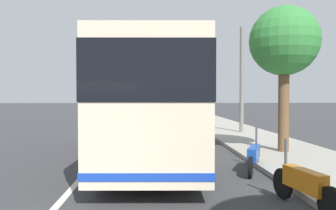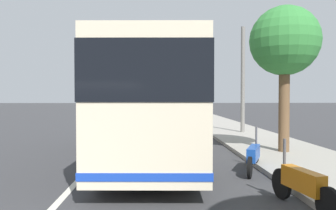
{
  "view_description": "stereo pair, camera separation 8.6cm",
  "coord_description": "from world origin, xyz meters",
  "px_view_note": "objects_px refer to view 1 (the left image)",
  "views": [
    {
      "loc": [
        -2.74,
        -1.86,
        2.12
      ],
      "look_at": [
        8.54,
        -2.39,
        1.84
      ],
      "focal_mm": 35.39,
      "sensor_mm": 36.0,
      "label": 1
    },
    {
      "loc": [
        -2.74,
        -1.94,
        2.12
      ],
      "look_at": [
        8.54,
        -2.39,
        1.84
      ],
      "focal_mm": 35.39,
      "sensor_mm": 36.0,
      "label": 2
    }
  ],
  "objects_px": {
    "coach_bus": "(156,98)",
    "utility_pole": "(242,81)",
    "motorcycle_angled": "(254,156)",
    "roadside_tree_mid_block": "(284,43)",
    "motorcycle_mid_row": "(304,185)",
    "car_behind_bus": "(125,108)",
    "car_side_street": "(121,109)"
  },
  "relations": [
    {
      "from": "motorcycle_mid_row",
      "to": "motorcycle_angled",
      "type": "relative_size",
      "value": 1.03
    },
    {
      "from": "motorcycle_angled",
      "to": "car_side_street",
      "type": "height_order",
      "value": "car_side_street"
    },
    {
      "from": "coach_bus",
      "to": "car_side_street",
      "type": "relative_size",
      "value": 2.35
    },
    {
      "from": "motorcycle_angled",
      "to": "car_side_street",
      "type": "xyz_separation_m",
      "value": [
        27.85,
        6.38,
        0.26
      ]
    },
    {
      "from": "coach_bus",
      "to": "car_behind_bus",
      "type": "height_order",
      "value": "coach_bus"
    },
    {
      "from": "car_side_street",
      "to": "car_behind_bus",
      "type": "bearing_deg",
      "value": -176.97
    },
    {
      "from": "motorcycle_mid_row",
      "to": "utility_pole",
      "type": "relative_size",
      "value": 0.34
    },
    {
      "from": "roadside_tree_mid_block",
      "to": "coach_bus",
      "type": "bearing_deg",
      "value": 95.04
    },
    {
      "from": "motorcycle_mid_row",
      "to": "utility_pole",
      "type": "xyz_separation_m",
      "value": [
        12.32,
        -2.17,
        2.54
      ]
    },
    {
      "from": "coach_bus",
      "to": "utility_pole",
      "type": "xyz_separation_m",
      "value": [
        6.99,
        -4.89,
        0.94
      ]
    },
    {
      "from": "motorcycle_angled",
      "to": "roadside_tree_mid_block",
      "type": "bearing_deg",
      "value": -12.73
    },
    {
      "from": "utility_pole",
      "to": "motorcycle_angled",
      "type": "bearing_deg",
      "value": 166.87
    },
    {
      "from": "coach_bus",
      "to": "roadside_tree_mid_block",
      "type": "bearing_deg",
      "value": -82.43
    },
    {
      "from": "car_side_street",
      "to": "utility_pole",
      "type": "bearing_deg",
      "value": 26.3
    },
    {
      "from": "car_behind_bus",
      "to": "coach_bus",
      "type": "bearing_deg",
      "value": 6.74
    },
    {
      "from": "motorcycle_mid_row",
      "to": "car_side_street",
      "type": "distance_m",
      "value": 31.66
    },
    {
      "from": "car_behind_bus",
      "to": "roadside_tree_mid_block",
      "type": "distance_m",
      "value": 32.87
    },
    {
      "from": "roadside_tree_mid_block",
      "to": "utility_pole",
      "type": "relative_size",
      "value": 0.89
    },
    {
      "from": "coach_bus",
      "to": "roadside_tree_mid_block",
      "type": "height_order",
      "value": "roadside_tree_mid_block"
    },
    {
      "from": "coach_bus",
      "to": "motorcycle_angled",
      "type": "height_order",
      "value": "coach_bus"
    },
    {
      "from": "roadside_tree_mid_block",
      "to": "utility_pole",
      "type": "bearing_deg",
      "value": -2.21
    },
    {
      "from": "coach_bus",
      "to": "utility_pole",
      "type": "height_order",
      "value": "utility_pole"
    },
    {
      "from": "motorcycle_mid_row",
      "to": "motorcycle_angled",
      "type": "bearing_deg",
      "value": -10.64
    },
    {
      "from": "motorcycle_mid_row",
      "to": "car_side_street",
      "type": "bearing_deg",
      "value": 1.49
    },
    {
      "from": "motorcycle_angled",
      "to": "roadside_tree_mid_block",
      "type": "relative_size",
      "value": 0.37
    },
    {
      "from": "motorcycle_angled",
      "to": "car_behind_bus",
      "type": "xyz_separation_m",
      "value": [
        34.18,
        6.51,
        0.22
      ]
    },
    {
      "from": "motorcycle_angled",
      "to": "roadside_tree_mid_block",
      "type": "height_order",
      "value": "roadside_tree_mid_block"
    },
    {
      "from": "car_behind_bus",
      "to": "utility_pole",
      "type": "xyz_separation_m",
      "value": [
        -25.02,
        -8.65,
        2.33
      ]
    },
    {
      "from": "coach_bus",
      "to": "car_behind_bus",
      "type": "bearing_deg",
      "value": 9.24
    },
    {
      "from": "motorcycle_angled",
      "to": "car_side_street",
      "type": "bearing_deg",
      "value": 36.35
    },
    {
      "from": "roadside_tree_mid_block",
      "to": "utility_pole",
      "type": "distance_m",
      "value": 6.67
    },
    {
      "from": "motorcycle_angled",
      "to": "utility_pole",
      "type": "relative_size",
      "value": 0.33
    }
  ]
}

